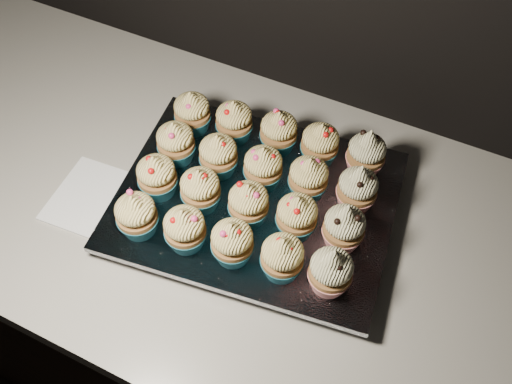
{
  "coord_description": "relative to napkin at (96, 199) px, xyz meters",
  "views": [
    {
      "loc": [
        0.36,
        1.23,
        1.67
      ],
      "look_at": [
        0.13,
        1.71,
        0.95
      ],
      "focal_mm": 40.0,
      "sensor_mm": 36.0,
      "label": 1
    }
  ],
  "objects": [
    {
      "name": "cupcake_8",
      "position": [
        0.33,
        0.07,
        0.07
      ],
      "size": [
        0.06,
        0.06,
        0.08
      ],
      "color": "#1A6A7E",
      "rests_on": "foil_lining"
    },
    {
      "name": "cupcake_2",
      "position": [
        0.26,
        -0.01,
        0.07
      ],
      "size": [
        0.06,
        0.06,
        0.08
      ],
      "color": "#1A6A7E",
      "rests_on": "foil_lining"
    },
    {
      "name": "cupcake_6",
      "position": [
        0.18,
        0.05,
        0.07
      ],
      "size": [
        0.06,
        0.06,
        0.08
      ],
      "color": "#1A6A7E",
      "rests_on": "foil_lining"
    },
    {
      "name": "cupcake_10",
      "position": [
        0.09,
        0.12,
        0.07
      ],
      "size": [
        0.06,
        0.06,
        0.08
      ],
      "color": "#1A6A7E",
      "rests_on": "foil_lining"
    },
    {
      "name": "cupcake_5",
      "position": [
        0.1,
        0.04,
        0.07
      ],
      "size": [
        0.06,
        0.06,
        0.08
      ],
      "color": "#1A6A7E",
      "rests_on": "foil_lining"
    },
    {
      "name": "worktop",
      "position": [
        0.12,
        0.09,
        -0.02
      ],
      "size": [
        2.44,
        0.64,
        0.04
      ],
      "primitive_type": "cube",
      "color": "beige",
      "rests_on": "cabinet"
    },
    {
      "name": "cupcake_9",
      "position": [
        0.4,
        0.08,
        0.07
      ],
      "size": [
        0.06,
        0.06,
        0.1
      ],
      "color": "red",
      "rests_on": "foil_lining"
    },
    {
      "name": "cupcake_17",
      "position": [
        0.23,
        0.21,
        0.07
      ],
      "size": [
        0.06,
        0.06,
        0.08
      ],
      "color": "#1A6A7E",
      "rests_on": "foil_lining"
    },
    {
      "name": "baking_tray",
      "position": [
        0.25,
        0.1,
        0.01
      ],
      "size": [
        0.44,
        0.35,
        0.02
      ],
      "primitive_type": "cube",
      "rotation": [
        0.0,
        0.0,
        0.13
      ],
      "color": "black",
      "rests_on": "worktop"
    },
    {
      "name": "napkin",
      "position": [
        0.0,
        0.0,
        0.0
      ],
      "size": [
        0.15,
        0.15,
        0.0
      ],
      "primitive_type": "cube",
      "rotation": [
        0.0,
        0.0,
        0.07
      ],
      "color": "white",
      "rests_on": "worktop"
    },
    {
      "name": "cupcake_13",
      "position": [
        0.32,
        0.14,
        0.07
      ],
      "size": [
        0.06,
        0.06,
        0.08
      ],
      "color": "#1A6A7E",
      "rests_on": "foil_lining"
    },
    {
      "name": "foil_lining",
      "position": [
        0.25,
        0.1,
        0.03
      ],
      "size": [
        0.47,
        0.39,
        0.01
      ],
      "primitive_type": "cube",
      "rotation": [
        0.0,
        0.0,
        0.13
      ],
      "color": "silver",
      "rests_on": "baking_tray"
    },
    {
      "name": "cupcake_0",
      "position": [
        0.11,
        -0.03,
        0.07
      ],
      "size": [
        0.06,
        0.06,
        0.08
      ],
      "color": "#1A6A7E",
      "rests_on": "foil_lining"
    },
    {
      "name": "cupcake_12",
      "position": [
        0.24,
        0.13,
        0.07
      ],
      "size": [
        0.06,
        0.06,
        0.08
      ],
      "color": "#1A6A7E",
      "rests_on": "foil_lining"
    },
    {
      "name": "cupcake_7",
      "position": [
        0.25,
        0.06,
        0.07
      ],
      "size": [
        0.06,
        0.06,
        0.08
      ],
      "color": "#1A6A7E",
      "rests_on": "foil_lining"
    },
    {
      "name": "cupcake_15",
      "position": [
        0.08,
        0.19,
        0.07
      ],
      "size": [
        0.06,
        0.06,
        0.08
      ],
      "color": "#1A6A7E",
      "rests_on": "foil_lining"
    },
    {
      "name": "cupcake_1",
      "position": [
        0.19,
        -0.02,
        0.07
      ],
      "size": [
        0.06,
        0.06,
        0.08
      ],
      "color": "#1A6A7E",
      "rests_on": "foil_lining"
    },
    {
      "name": "cupcake_11",
      "position": [
        0.17,
        0.12,
        0.07
      ],
      "size": [
        0.06,
        0.06,
        0.08
      ],
      "color": "#1A6A7E",
      "rests_on": "foil_lining"
    },
    {
      "name": "cupcake_3",
      "position": [
        0.34,
        -0.0,
        0.07
      ],
      "size": [
        0.06,
        0.06,
        0.08
      ],
      "color": "#1A6A7E",
      "rests_on": "foil_lining"
    },
    {
      "name": "cupcake_18",
      "position": [
        0.31,
        0.22,
        0.07
      ],
      "size": [
        0.06,
        0.06,
        0.08
      ],
      "color": "#1A6A7E",
      "rests_on": "foil_lining"
    },
    {
      "name": "cupcake_16",
      "position": [
        0.16,
        0.2,
        0.07
      ],
      "size": [
        0.06,
        0.06,
        0.08
      ],
      "color": "#1A6A7E",
      "rests_on": "foil_lining"
    },
    {
      "name": "cupcake_14",
      "position": [
        0.39,
        0.16,
        0.07
      ],
      "size": [
        0.06,
        0.06,
        0.1
      ],
      "color": "red",
      "rests_on": "foil_lining"
    },
    {
      "name": "cupcake_4",
      "position": [
        0.41,
        0.01,
        0.07
      ],
      "size": [
        0.06,
        0.06,
        0.1
      ],
      "color": "red",
      "rests_on": "foil_lining"
    },
    {
      "name": "cupcake_19",
      "position": [
        0.38,
        0.23,
        0.07
      ],
      "size": [
        0.06,
        0.06,
        0.1
      ],
      "color": "red",
      "rests_on": "foil_lining"
    },
    {
      "name": "cabinet",
      "position": [
        0.12,
        0.09,
        -0.47
      ],
      "size": [
        2.4,
        0.6,
        0.86
      ],
      "primitive_type": "cube",
      "color": "black",
      "rests_on": "ground"
    }
  ]
}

